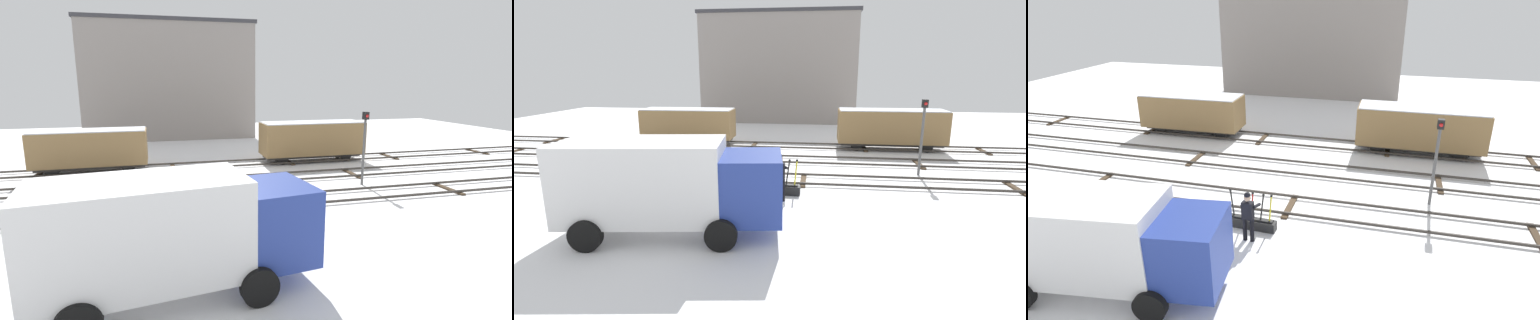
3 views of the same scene
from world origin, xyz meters
The scene contains 11 objects.
ground_plane centered at (0.00, 0.00, 0.00)m, with size 60.00×60.00×0.00m, color white.
track_main_line centered at (0.00, 0.00, 0.11)m, with size 44.00×1.94×0.18m.
track_siding_near centered at (0.00, 3.68, 0.11)m, with size 44.00×1.94×0.18m.
track_siding_far centered at (0.00, 7.46, 0.11)m, with size 44.00×1.94×0.18m.
switch_lever_frame centered at (-0.95, -1.85, 0.25)m, with size 1.81×0.44×1.45m.
rail_worker centered at (-0.79, -2.61, 1.04)m, with size 0.56×0.71×1.83m.
delivery_truck centered at (-3.71, -5.91, 1.62)m, with size 6.58×3.08×2.86m.
signal_post centered at (5.34, 1.71, 2.18)m, with size 0.24×0.32×3.53m.
apartment_building centered at (-3.17, 21.28, 5.00)m, with size 14.46×7.06×9.98m.
freight_car_near_switch centered at (5.03, 7.46, 1.42)m, with size 6.38×2.03×2.48m.
freight_car_mid_siding centered at (-7.82, 7.46, 1.37)m, with size 5.92×2.14×2.37m.
Camera 3 is at (3.49, -13.98, 7.89)m, focal length 28.96 mm.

